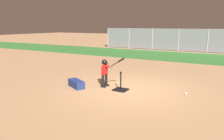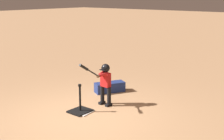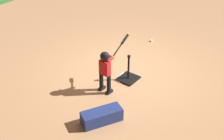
{
  "view_description": "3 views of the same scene",
  "coord_description": "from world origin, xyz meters",
  "px_view_note": "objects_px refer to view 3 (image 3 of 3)",
  "views": [
    {
      "loc": [
        3.18,
        -7.04,
        2.32
      ],
      "look_at": [
        -0.59,
        -0.29,
        0.72
      ],
      "focal_mm": 35.0,
      "sensor_mm": 36.0,
      "label": 1
    },
    {
      "loc": [
        4.57,
        4.75,
        2.69
      ],
      "look_at": [
        -0.99,
        0.08,
        0.94
      ],
      "focal_mm": 50.0,
      "sensor_mm": 36.0,
      "label": 2
    },
    {
      "loc": [
        -5.66,
        -3.92,
        4.3
      ],
      "look_at": [
        -0.87,
        -0.24,
        0.57
      ],
      "focal_mm": 50.0,
      "sensor_mm": 36.0,
      "label": 3
    }
  ],
  "objects_px": {
    "batting_tee": "(128,77)",
    "batter_child": "(106,66)",
    "equipment_bag": "(102,116)",
    "baseball": "(151,40)"
  },
  "relations": [
    {
      "from": "batting_tee",
      "to": "batter_child",
      "type": "distance_m",
      "value": 0.94
    },
    {
      "from": "baseball",
      "to": "batter_child",
      "type": "bearing_deg",
      "value": -169.85
    },
    {
      "from": "equipment_bag",
      "to": "batting_tee",
      "type": "bearing_deg",
      "value": 43.81
    },
    {
      "from": "baseball",
      "to": "equipment_bag",
      "type": "bearing_deg",
      "value": -163.45
    },
    {
      "from": "batting_tee",
      "to": "equipment_bag",
      "type": "relative_size",
      "value": 0.81
    },
    {
      "from": "batting_tee",
      "to": "equipment_bag",
      "type": "xyz_separation_m",
      "value": [
        -1.64,
        -0.48,
        0.06
      ]
    },
    {
      "from": "batter_child",
      "to": "equipment_bag",
      "type": "relative_size",
      "value": 1.42
    },
    {
      "from": "batting_tee",
      "to": "batter_child",
      "type": "xyz_separation_m",
      "value": [
        -0.72,
        0.13,
        0.59
      ]
    },
    {
      "from": "baseball",
      "to": "equipment_bag",
      "type": "distance_m",
      "value": 3.96
    },
    {
      "from": "batting_tee",
      "to": "batter_child",
      "type": "relative_size",
      "value": 0.57
    }
  ]
}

